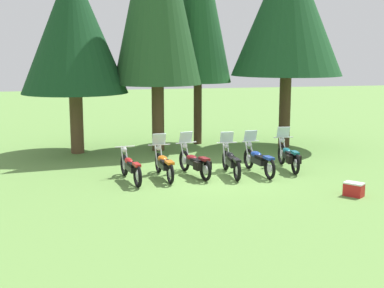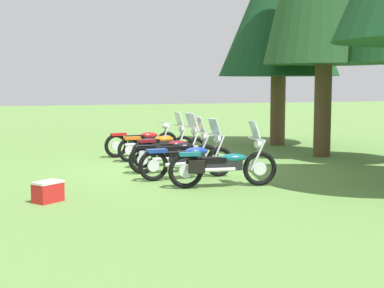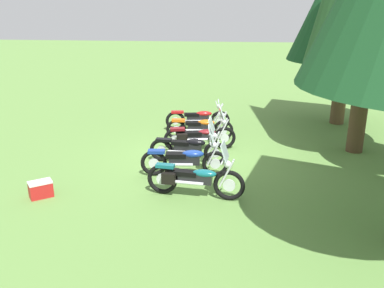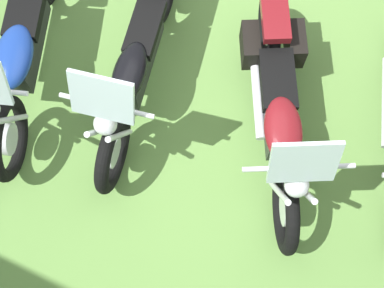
% 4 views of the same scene
% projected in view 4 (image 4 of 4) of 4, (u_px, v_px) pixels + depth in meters
% --- Properties ---
extents(ground_plane, '(80.00, 80.00, 0.00)m').
position_uv_depth(ground_plane, '(202.00, 102.00, 4.94)').
color(ground_plane, '#608C42').
extents(motorcycle_2, '(0.91, 2.22, 1.36)m').
position_uv_depth(motorcycle_2, '(278.00, 106.00, 4.44)').
color(motorcycle_2, black).
rests_on(motorcycle_2, ground_plane).
extents(motorcycle_3, '(0.68, 2.24, 1.35)m').
position_uv_depth(motorcycle_3, '(137.00, 62.00, 4.55)').
color(motorcycle_3, black).
rests_on(motorcycle_3, ground_plane).
extents(motorcycle_4, '(0.61, 2.31, 1.36)m').
position_uv_depth(motorcycle_4, '(23.00, 44.00, 4.59)').
color(motorcycle_4, black).
rests_on(motorcycle_4, ground_plane).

